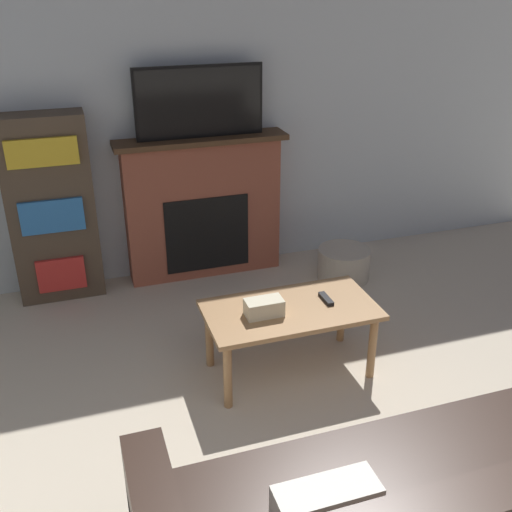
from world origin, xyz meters
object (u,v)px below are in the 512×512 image
(fireplace, at_px, (203,207))
(bookshelf, at_px, (52,210))
(storage_basket, at_px, (344,263))
(coffee_table, at_px, (290,316))
(tv, at_px, (200,102))

(fireplace, relative_size, bookshelf, 0.95)
(storage_basket, bearing_deg, coffee_table, -130.07)
(fireplace, height_order, tv, tv)
(tv, xyz_separation_m, bookshelf, (-1.13, -0.00, -0.70))
(bookshelf, relative_size, storage_basket, 3.31)
(tv, distance_m, storage_basket, 1.70)
(fireplace, relative_size, tv, 1.37)
(coffee_table, xyz_separation_m, storage_basket, (0.87, 1.04, -0.27))
(tv, height_order, bookshelf, tv)
(bookshelf, bearing_deg, fireplace, 1.15)
(fireplace, distance_m, coffee_table, 1.51)
(fireplace, xyz_separation_m, bookshelf, (-1.13, -0.02, 0.12))
(fireplace, xyz_separation_m, coffee_table, (0.17, -1.49, -0.18))
(bookshelf, xyz_separation_m, storage_basket, (2.17, -0.43, -0.57))
(tv, bearing_deg, coffee_table, -83.55)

